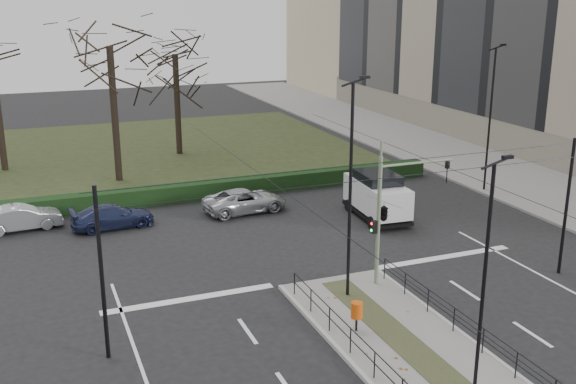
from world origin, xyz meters
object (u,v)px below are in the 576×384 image
streetlamp_median_near (484,285)px  bare_tree_near (110,56)px  litter_bin (357,311)px  white_van (377,195)px  parked_car_second (22,218)px  parked_car_third (112,216)px  parked_car_fourth (245,201)px  streetlamp_median_far (351,189)px  streetlamp_sidewalk (490,118)px  bare_tree_center (175,62)px  traffic_light (386,210)px

streetlamp_median_near → bare_tree_near: bare_tree_near is taller
litter_bin → white_van: (7.02, 11.24, 0.39)m
parked_car_second → parked_car_third: 4.59m
parked_car_second → parked_car_fourth: bearing=-102.2°
litter_bin → streetlamp_median_far: bearing=69.1°
white_van → bare_tree_near: size_ratio=0.44×
streetlamp_median_near → streetlamp_sidewalk: (14.55, 18.56, 0.66)m
litter_bin → parked_car_second: bearing=123.7°
parked_car_third → white_van: (13.52, -3.67, 0.70)m
parked_car_second → bare_tree_near: 12.20m
litter_bin → streetlamp_sidewalk: 20.85m
streetlamp_median_far → parked_car_fourth: size_ratio=1.87×
bare_tree_near → white_van: bearing=-46.9°
streetlamp_median_near → parked_car_fourth: streetlamp_median_near is taller
litter_bin → parked_car_fourth: 14.91m
streetlamp_median_near → parked_car_second: size_ratio=1.89×
litter_bin → bare_tree_near: size_ratio=0.10×
litter_bin → parked_car_fourth: (0.73, 14.89, -0.28)m
litter_bin → parked_car_fourth: size_ratio=0.24×
parked_car_second → bare_tree_center: (11.35, 13.67, 6.29)m
white_van → traffic_light: bearing=-117.2°
streetlamp_median_near → parked_car_third: bearing=110.6°
streetlamp_median_near → parked_car_fourth: bearing=91.1°
streetlamp_median_far → bare_tree_center: size_ratio=0.88×
streetlamp_sidewalk → bare_tree_center: bare_tree_center is taller
litter_bin → streetlamp_median_far: (1.06, 2.78, 3.63)m
litter_bin → streetlamp_median_near: bearing=-78.1°
streetlamp_median_far → white_van: 10.85m
streetlamp_median_near → bare_tree_center: bearing=91.1°
parked_car_fourth → white_van: bearing=-125.3°
traffic_light → parked_car_fourth: size_ratio=1.16×
streetlamp_sidewalk → parked_car_third: streetlamp_sidewalk is taller
traffic_light → parked_car_fourth: bearing=101.0°
parked_car_fourth → bare_tree_near: (-5.61, 9.08, 7.34)m
white_van → parked_car_third: bearing=164.8°
streetlamp_median_far → parked_car_second: streetlamp_median_far is taller
litter_bin → bare_tree_near: bare_tree_near is taller
bare_tree_near → parked_car_fourth: bearing=-58.3°
streetlamp_median_near → parked_car_fourth: 20.46m
litter_bin → bare_tree_center: 30.56m
streetlamp_sidewalk → bare_tree_near: (-20.55, 10.71, 3.40)m
streetlamp_median_far → parked_car_third: bearing=121.9°
streetlamp_sidewalk → bare_tree_near: bare_tree_near is taller
traffic_light → parked_car_fourth: 12.05m
streetlamp_median_near → parked_car_second: bearing=119.1°
streetlamp_sidewalk → bare_tree_near: bearing=152.5°
bare_tree_center → bare_tree_near: bare_tree_near is taller
streetlamp_sidewalk → parked_car_fourth: size_ratio=1.88×
white_van → bare_tree_center: bearing=109.3°
traffic_light → litter_bin: traffic_light is taller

